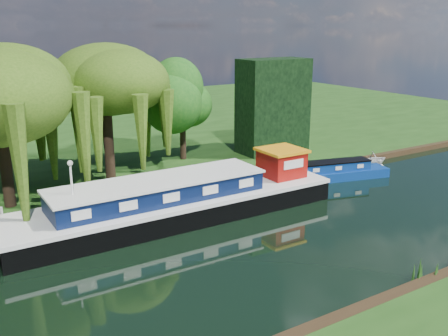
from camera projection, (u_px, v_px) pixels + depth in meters
ground at (127, 274)px, 23.13m from camera, size 120.00×120.00×0.00m
far_bank at (4, 136)px, 50.84m from camera, size 120.00×52.00×0.45m
dutch_barge at (179, 201)px, 29.67m from camera, size 20.23×4.58×4.27m
narrowboat at (323, 173)px, 37.05m from camera, size 10.58×4.24×1.53m
white_cruiser at (373, 166)px, 40.99m from camera, size 2.71×2.39×1.35m
willow_right at (105, 91)px, 34.49m from camera, size 7.09×7.09×8.63m
tree_far_right at (182, 100)px, 40.14m from camera, size 4.34×4.34×7.10m
conifer_hedge at (273, 106)px, 42.98m from camera, size 6.00×3.00×8.00m
lamppost at (71, 169)px, 31.30m from camera, size 0.36×0.36×2.56m
mooring_posts at (66, 204)px, 29.48m from camera, size 19.16×0.16×1.00m
reeds_near at (354, 295)px, 20.28m from camera, size 33.70×1.50×1.10m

